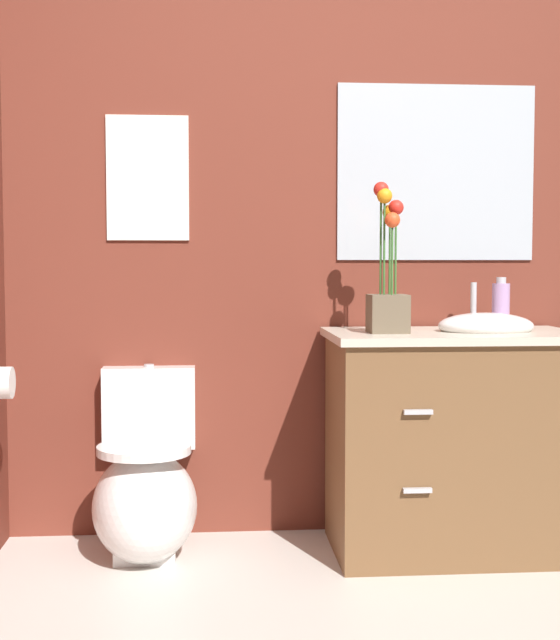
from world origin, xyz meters
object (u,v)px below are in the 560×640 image
flower_vase (388,286)px  wall_mirror (436,173)px  vanity_cabinet (454,438)px  soap_bottle (501,305)px  toilet (146,491)px  wall_poster (148,178)px

flower_vase → wall_mirror: 0.61m
vanity_cabinet → soap_bottle: 0.56m
toilet → soap_bottle: size_ratio=3.44×
flower_vase → wall_poster: (-0.89, 0.33, 0.42)m
vanity_cabinet → flower_vase: (-0.26, -0.04, 0.57)m
toilet → wall_mirror: bearing=13.1°
flower_vase → soap_bottle: bearing=19.0°
vanity_cabinet → wall_poster: bearing=165.7°
toilet → soap_bottle: 1.53m
soap_bottle → wall_poster: wall_poster is taller
flower_vase → wall_poster: wall_poster is taller
toilet → wall_poster: 1.21m
toilet → flower_vase: flower_vase is taller
toilet → flower_vase: (0.89, -0.06, 0.76)m
toilet → vanity_cabinet: 1.17m
wall_poster → wall_mirror: size_ratio=0.61×
soap_bottle → toilet: bearing=-175.7°
soap_bottle → wall_poster: (-1.37, 0.17, 0.50)m
flower_vase → soap_bottle: flower_vase is taller
flower_vase → soap_bottle: 0.51m
flower_vase → soap_bottle: (0.48, 0.17, -0.08)m
wall_poster → wall_mirror: 1.15m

